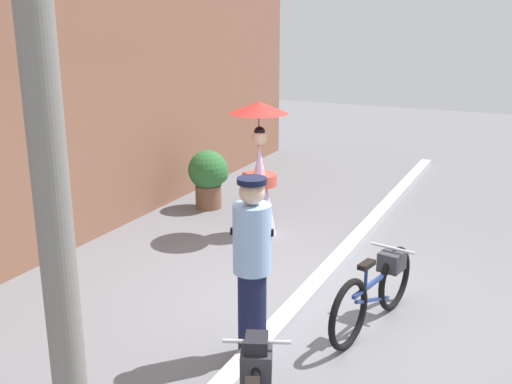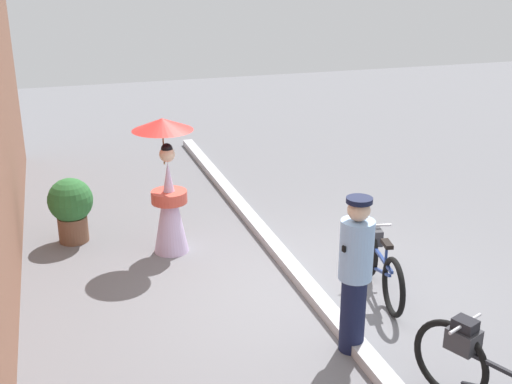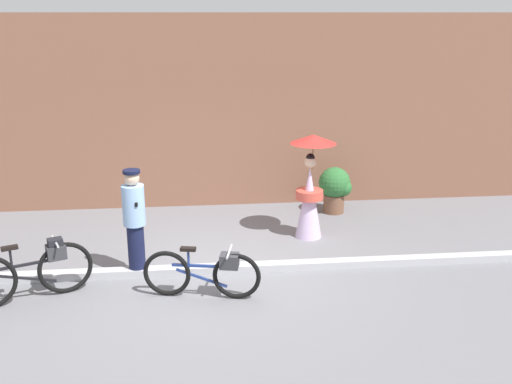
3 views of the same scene
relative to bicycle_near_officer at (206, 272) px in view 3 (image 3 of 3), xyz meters
The scene contains 8 objects.
ground_plane 0.92m from the bicycle_near_officer, 77.84° to the left, with size 30.00×30.00×0.00m, color slate.
building_wall 4.66m from the bicycle_near_officer, 87.70° to the left, with size 14.00×0.40×3.93m, color brown.
sidewalk_curb 0.90m from the bicycle_near_officer, 77.84° to the left, with size 14.00×0.20×0.12m, color #B2B2B7.
bicycle_near_officer is the anchor object (origin of this frame).
bicycle_far_side 2.44m from the bicycle_near_officer, behind, with size 1.70×0.77×0.87m.
person_officer 1.45m from the bicycle_near_officer, 140.40° to the left, with size 0.34×0.37×1.69m.
person_with_parasol 2.97m from the bicycle_near_officer, 48.82° to the left, with size 0.81×0.81×1.89m.
potted_plant_by_door 4.39m from the bicycle_near_officer, 52.03° to the left, with size 0.65×0.64×0.95m.
Camera 3 is at (-0.23, -8.36, 3.90)m, focal length 40.59 mm.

